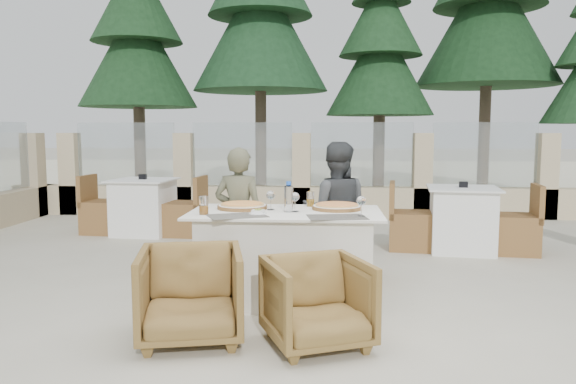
# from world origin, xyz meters

# --- Properties ---
(ground) EXTENTS (80.00, 80.00, 0.00)m
(ground) POSITION_xyz_m (0.00, 0.00, 0.00)
(ground) COLOR beige
(ground) RESTS_ON ground
(sand_patch) EXTENTS (30.00, 16.00, 0.01)m
(sand_patch) POSITION_xyz_m (0.00, 14.00, 0.01)
(sand_patch) COLOR #F8F1CB
(sand_patch) RESTS_ON ground
(perimeter_wall_far) EXTENTS (10.00, 0.34, 1.60)m
(perimeter_wall_far) POSITION_xyz_m (0.00, 4.80, 0.80)
(perimeter_wall_far) COLOR beige
(perimeter_wall_far) RESTS_ON ground
(pine_far_left) EXTENTS (2.42, 2.42, 5.50)m
(pine_far_left) POSITION_xyz_m (-3.50, 7.00, 2.75)
(pine_far_left) COLOR #1B401F
(pine_far_left) RESTS_ON ground
(pine_mid_left) EXTENTS (2.86, 2.86, 6.50)m
(pine_mid_left) POSITION_xyz_m (-1.00, 7.50, 3.25)
(pine_mid_left) COLOR #1D4524
(pine_mid_left) RESTS_ON ground
(pine_centre) EXTENTS (2.20, 2.20, 5.00)m
(pine_centre) POSITION_xyz_m (1.50, 7.20, 2.50)
(pine_centre) COLOR #1C4320
(pine_centre) RESTS_ON ground
(pine_mid_right) EXTENTS (2.99, 2.99, 6.80)m
(pine_mid_right) POSITION_xyz_m (3.80, 7.80, 3.40)
(pine_mid_right) COLOR #193D1D
(pine_mid_right) RESTS_ON ground
(dining_table) EXTENTS (1.60, 0.90, 0.77)m
(dining_table) POSITION_xyz_m (0.08, 0.05, 0.39)
(dining_table) COLOR silver
(dining_table) RESTS_ON ground
(placemat_near_left) EXTENTS (0.53, 0.46, 0.00)m
(placemat_near_left) POSITION_xyz_m (-0.29, -0.23, 0.77)
(placemat_near_left) COLOR #5F5B51
(placemat_near_left) RESTS_ON dining_table
(placemat_near_right) EXTENTS (0.49, 0.37, 0.00)m
(placemat_near_right) POSITION_xyz_m (0.50, -0.24, 0.77)
(placemat_near_right) COLOR #534F47
(placemat_near_right) RESTS_ON dining_table
(pizza_left) EXTENTS (0.55, 0.55, 0.06)m
(pizza_left) POSITION_xyz_m (-0.31, 0.19, 0.80)
(pizza_left) COLOR orange
(pizza_left) RESTS_ON dining_table
(pizza_right) EXTENTS (0.50, 0.50, 0.06)m
(pizza_right) POSITION_xyz_m (0.51, 0.20, 0.80)
(pizza_right) COLOR #DD511E
(pizza_right) RESTS_ON dining_table
(water_bottle) EXTENTS (0.09, 0.09, 0.26)m
(water_bottle) POSITION_xyz_m (0.11, 0.02, 0.90)
(water_bottle) COLOR silver
(water_bottle) RESTS_ON dining_table
(wine_glass_centre) EXTENTS (0.09, 0.09, 0.18)m
(wine_glass_centre) POSITION_xyz_m (-0.05, 0.13, 0.86)
(wine_glass_centre) COLOR white
(wine_glass_centre) RESTS_ON dining_table
(wine_glass_near) EXTENTS (0.09, 0.09, 0.18)m
(wine_glass_near) POSITION_xyz_m (0.16, 0.03, 0.86)
(wine_glass_near) COLOR white
(wine_glass_near) RESTS_ON dining_table
(wine_glass_corner) EXTENTS (0.10, 0.10, 0.18)m
(wine_glass_corner) POSITION_xyz_m (0.69, -0.20, 0.86)
(wine_glass_corner) COLOR white
(wine_glass_corner) RESTS_ON dining_table
(beer_glass_left) EXTENTS (0.09, 0.09, 0.15)m
(beer_glass_left) POSITION_xyz_m (-0.57, -0.17, 0.84)
(beer_glass_left) COLOR orange
(beer_glass_left) RESTS_ON dining_table
(beer_glass_right) EXTENTS (0.09, 0.09, 0.13)m
(beer_glass_right) POSITION_xyz_m (0.28, 0.37, 0.84)
(beer_glass_right) COLOR gold
(beer_glass_right) RESTS_ON dining_table
(olive_dish) EXTENTS (0.12, 0.12, 0.04)m
(olive_dish) POSITION_xyz_m (-0.13, -0.12, 0.79)
(olive_dish) COLOR white
(olive_dish) RESTS_ON dining_table
(armchair_far_left) EXTENTS (0.71, 0.73, 0.58)m
(armchair_far_left) POSITION_xyz_m (-0.36, 0.66, 0.29)
(armchair_far_left) COLOR brown
(armchair_far_left) RESTS_ON ground
(armchair_far_right) EXTENTS (0.66, 0.68, 0.58)m
(armchair_far_right) POSITION_xyz_m (0.48, 0.80, 0.29)
(armchair_far_right) COLOR #9B6538
(armchair_far_right) RESTS_ON ground
(armchair_near_left) EXTENTS (0.83, 0.84, 0.65)m
(armchair_near_left) POSITION_xyz_m (-0.51, -0.89, 0.32)
(armchair_near_left) COLOR brown
(armchair_near_left) RESTS_ON ground
(armchair_near_right) EXTENTS (0.84, 0.85, 0.60)m
(armchair_near_right) POSITION_xyz_m (0.36, -0.93, 0.30)
(armchair_near_right) COLOR olive
(armchair_near_right) RESTS_ON ground
(diner_left) EXTENTS (0.52, 0.38, 1.29)m
(diner_left) POSITION_xyz_m (-0.39, 0.51, 0.65)
(diner_left) COLOR #55553E
(diner_left) RESTS_ON ground
(diner_right) EXTENTS (0.68, 0.54, 1.34)m
(diner_right) POSITION_xyz_m (0.51, 0.70, 0.67)
(diner_right) COLOR #3A3D40
(diner_right) RESTS_ON ground
(bg_table_a) EXTENTS (1.70, 0.96, 0.77)m
(bg_table_a) POSITION_xyz_m (-2.12, 2.99, 0.39)
(bg_table_a) COLOR white
(bg_table_a) RESTS_ON ground
(bg_table_b) EXTENTS (1.73, 1.02, 0.77)m
(bg_table_b) POSITION_xyz_m (2.04, 2.16, 0.39)
(bg_table_b) COLOR white
(bg_table_b) RESTS_ON ground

